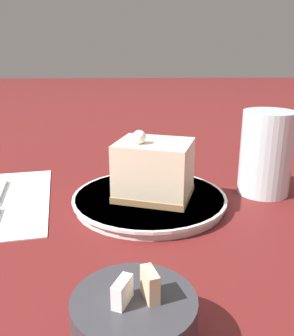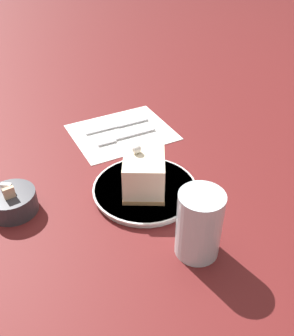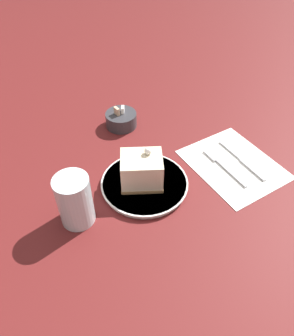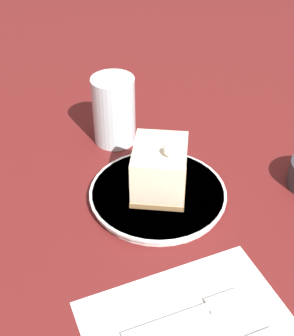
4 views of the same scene
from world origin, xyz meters
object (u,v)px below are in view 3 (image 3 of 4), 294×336
Objects in this scene: cake_slice at (142,170)px; knife at (246,163)px; fork at (222,164)px; sugar_bowl at (121,119)px; plate at (145,184)px; drinking_glass at (75,201)px.

knife is (0.28, -0.03, -0.05)m from cake_slice.
sugar_bowl is at bearing 116.69° from fork.
drinking_glass is at bearing -166.68° from plate.
cake_slice is 0.28m from knife.
knife is at bearing -4.59° from plate.
fork and knife have the same top height.
knife is (0.06, -0.02, 0.00)m from fork.
cake_slice is at bearing -96.11° from sugar_bowl.
fork is 0.32m from sugar_bowl.
sugar_bowl is at bearing 56.88° from drinking_glass.
plate is 0.25m from sugar_bowl.
sugar_bowl reaches higher than plate.
knife is 0.37m from sugar_bowl.
knife is at bearing -28.26° from fork.
drinking_glass reaches higher than sugar_bowl.
sugar_bowl reaches higher than knife.
sugar_bowl is (0.02, 0.25, 0.01)m from plate.
cake_slice is 0.25m from sugar_bowl.
drinking_glass is (-0.38, -0.04, 0.06)m from fork.
knife is at bearing 12.65° from cake_slice.
sugar_bowl is (0.03, 0.25, -0.03)m from cake_slice.
fork is 1.29× the size of drinking_glass.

